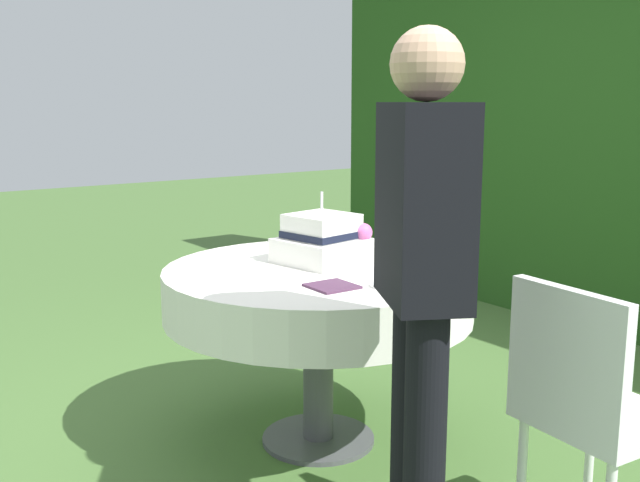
% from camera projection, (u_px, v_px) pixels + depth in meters
% --- Properties ---
extents(ground_plane, '(20.00, 20.00, 0.00)m').
position_uv_depth(ground_plane, '(318.00, 440.00, 3.11)').
color(ground_plane, '#476B33').
extents(cake_table, '(1.24, 1.24, 0.74)m').
position_uv_depth(cake_table, '(318.00, 293.00, 3.00)').
color(cake_table, '#4C4C51').
rests_on(cake_table, ground_plane).
extents(wedding_cake, '(0.36, 0.36, 0.30)m').
position_uv_depth(wedding_cake, '(323.00, 240.00, 3.06)').
color(wedding_cake, white).
rests_on(wedding_cake, cake_table).
extents(serving_plate_near, '(0.11, 0.11, 0.01)m').
position_uv_depth(serving_plate_near, '(395.00, 254.00, 3.23)').
color(serving_plate_near, white).
rests_on(serving_plate_near, cake_table).
extents(serving_plate_far, '(0.11, 0.11, 0.01)m').
position_uv_depth(serving_plate_far, '(385.00, 285.00, 2.67)').
color(serving_plate_far, white).
rests_on(serving_plate_far, cake_table).
extents(serving_plate_left, '(0.13, 0.13, 0.01)m').
position_uv_depth(serving_plate_left, '(311.00, 244.00, 3.45)').
color(serving_plate_left, white).
rests_on(serving_plate_left, cake_table).
extents(napkin_stack, '(0.16, 0.16, 0.01)m').
position_uv_depth(napkin_stack, '(332.00, 286.00, 2.66)').
color(napkin_stack, '#4C2D47').
rests_on(napkin_stack, cake_table).
extents(garden_chair, '(0.43, 0.43, 0.89)m').
position_uv_depth(garden_chair, '(587.00, 400.00, 2.17)').
color(garden_chair, white).
rests_on(garden_chair, ground_plane).
extents(standing_person, '(0.41, 0.35, 1.60)m').
position_uv_depth(standing_person, '(422.00, 274.00, 2.07)').
color(standing_person, black).
rests_on(standing_person, ground_plane).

